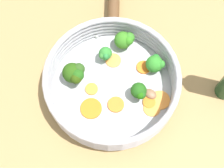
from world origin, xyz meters
TOP-DOWN VIEW (x-y plane):
  - ground_plane at (0.00, 0.00)m, footprint 4.00×4.00m
  - skillet at (0.00, 0.00)m, footprint 0.28×0.28m
  - skillet_rim_wall at (0.00, 0.00)m, footprint 0.29×0.29m
  - skillet_handle at (-0.23, -0.01)m, footprint 0.18×0.03m
  - skillet_rivet_left at (-0.13, 0.04)m, footprint 0.01×0.01m
  - skillet_rivet_right at (-0.13, -0.04)m, footprint 0.01×0.01m
  - carrot_slice_0 at (0.04, 0.01)m, footprint 0.05×0.05m
  - carrot_slice_1 at (0.03, 0.11)m, footprint 0.05×0.05m
  - carrot_slice_2 at (0.05, 0.09)m, footprint 0.05×0.05m
  - carrot_slice_3 at (-0.05, 0.07)m, footprint 0.04×0.04m
  - carrot_slice_4 at (0.01, -0.05)m, footprint 0.04×0.04m
  - carrot_slice_5 at (0.06, -0.04)m, footprint 0.06×0.06m
  - carrot_slice_6 at (0.04, 0.08)m, footprint 0.03×0.03m
  - carrot_slice_7 at (-0.07, 0.00)m, footprint 0.05×0.05m
  - broccoli_floret_0 at (-0.01, -0.08)m, footprint 0.05×0.05m
  - broccoli_floret_1 at (0.02, 0.06)m, footprint 0.04×0.04m
  - broccoli_floret_2 at (-0.05, 0.10)m, footprint 0.04×0.04m
  - broccoli_floret_3 at (-0.07, -0.02)m, footprint 0.03×0.03m
  - broccoli_floret_4 at (-0.11, 0.02)m, footprint 0.04×0.05m
  - mushroom_piece_0 at (0.02, 0.09)m, footprint 0.03×0.04m

SIDE VIEW (x-z plane):
  - ground_plane at x=0.00m, z-range 0.00..0.00m
  - skillet at x=0.00m, z-range 0.00..0.02m
  - carrot_slice_2 at x=0.05m, z-range 0.02..0.02m
  - carrot_slice_7 at x=-0.07m, z-range 0.02..0.02m
  - carrot_slice_1 at x=0.03m, z-range 0.02..0.02m
  - carrot_slice_6 at x=0.04m, z-range 0.02..0.02m
  - carrot_slice_4 at x=0.01m, z-range 0.02..0.02m
  - carrot_slice_3 at x=-0.05m, z-range 0.02..0.02m
  - carrot_slice_5 at x=0.06m, z-range 0.02..0.02m
  - carrot_slice_0 at x=0.04m, z-range 0.02..0.02m
  - skillet_rivet_left at x=-0.13m, z-range 0.02..0.03m
  - skillet_rivet_right at x=-0.13m, z-range 0.02..0.03m
  - mushroom_piece_0 at x=0.02m, z-range 0.02..0.03m
  - skillet_handle at x=-0.23m, z-range 0.02..0.05m
  - broccoli_floret_2 at x=-0.05m, z-range 0.02..0.07m
  - broccoli_floret_3 at x=-0.07m, z-range 0.02..0.07m
  - broccoli_floret_4 at x=-0.11m, z-range 0.02..0.07m
  - broccoli_floret_1 at x=0.02m, z-range 0.02..0.07m
  - skillet_rim_wall at x=0.00m, z-range 0.02..0.08m
  - broccoli_floret_0 at x=-0.01m, z-range 0.03..0.08m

